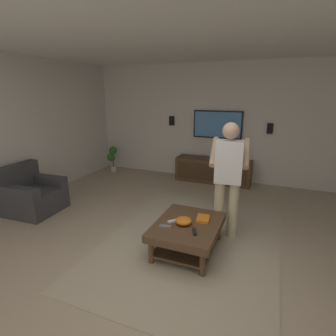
{
  "coord_description": "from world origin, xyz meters",
  "views": [
    {
      "loc": [
        -2.47,
        -1.04,
        2.02
      ],
      "look_at": [
        0.76,
        0.29,
        1.02
      ],
      "focal_mm": 28.55,
      "sensor_mm": 36.0,
      "label": 1
    }
  ],
  "objects_px": {
    "person_standing": "(228,174)",
    "vase_round": "(235,156)",
    "armchair": "(32,196)",
    "wall_speaker_left": "(270,128)",
    "coffee_table": "(187,230)",
    "remote_black": "(194,232)",
    "remote_white": "(173,221)",
    "media_console": "(213,170)",
    "tv": "(217,125)",
    "book": "(203,219)",
    "potted_plant_short": "(112,157)",
    "remote_grey": "(165,226)",
    "wall_speaker_right": "(172,121)",
    "bowl": "(184,221)"
  },
  "relations": [
    {
      "from": "person_standing",
      "to": "vase_round",
      "type": "bearing_deg",
      "value": -0.02
    },
    {
      "from": "armchair",
      "to": "wall_speaker_left",
      "type": "distance_m",
      "value": 4.84
    },
    {
      "from": "coffee_table",
      "to": "remote_black",
      "type": "height_order",
      "value": "remote_black"
    },
    {
      "from": "wall_speaker_left",
      "to": "person_standing",
      "type": "bearing_deg",
      "value": 170.86
    },
    {
      "from": "armchair",
      "to": "remote_white",
      "type": "xyz_separation_m",
      "value": [
        -0.18,
        -2.69,
        0.13
      ]
    },
    {
      "from": "media_console",
      "to": "tv",
      "type": "distance_m",
      "value": 1.05
    },
    {
      "from": "coffee_table",
      "to": "book",
      "type": "height_order",
      "value": "book"
    },
    {
      "from": "book",
      "to": "wall_speaker_left",
      "type": "xyz_separation_m",
      "value": [
        2.98,
        -0.63,
        0.85
      ]
    },
    {
      "from": "potted_plant_short",
      "to": "remote_grey",
      "type": "xyz_separation_m",
      "value": [
        -2.94,
        -2.73,
        0.02
      ]
    },
    {
      "from": "remote_black",
      "to": "wall_speaker_right",
      "type": "bearing_deg",
      "value": -176.94
    },
    {
      "from": "armchair",
      "to": "potted_plant_short",
      "type": "distance_m",
      "value": 2.59
    },
    {
      "from": "armchair",
      "to": "potted_plant_short",
      "type": "xyz_separation_m",
      "value": [
        2.59,
        0.08,
        0.12
      ]
    },
    {
      "from": "vase_round",
      "to": "bowl",
      "type": "bearing_deg",
      "value": 176.72
    },
    {
      "from": "coffee_table",
      "to": "armchair",
      "type": "bearing_deg",
      "value": 87.17
    },
    {
      "from": "person_standing",
      "to": "bowl",
      "type": "xyz_separation_m",
      "value": [
        -0.64,
        0.42,
        -0.49
      ]
    },
    {
      "from": "media_console",
      "to": "potted_plant_short",
      "type": "bearing_deg",
      "value": -86.52
    },
    {
      "from": "media_console",
      "to": "wall_speaker_right",
      "type": "distance_m",
      "value": 1.57
    },
    {
      "from": "remote_white",
      "to": "potted_plant_short",
      "type": "bearing_deg",
      "value": -93.18
    },
    {
      "from": "media_console",
      "to": "person_standing",
      "type": "height_order",
      "value": "person_standing"
    },
    {
      "from": "person_standing",
      "to": "wall_speaker_right",
      "type": "bearing_deg",
      "value": 29.57
    },
    {
      "from": "armchair",
      "to": "media_console",
      "type": "distance_m",
      "value": 3.74
    },
    {
      "from": "remote_white",
      "to": "wall_speaker_right",
      "type": "relative_size",
      "value": 0.68
    },
    {
      "from": "tv",
      "to": "remote_black",
      "type": "bearing_deg",
      "value": 8.32
    },
    {
      "from": "remote_white",
      "to": "wall_speaker_left",
      "type": "xyz_separation_m",
      "value": [
        3.18,
        -0.97,
        0.85
      ]
    },
    {
      "from": "armchair",
      "to": "tv",
      "type": "distance_m",
      "value": 4.05
    },
    {
      "from": "book",
      "to": "vase_round",
      "type": "xyz_separation_m",
      "value": [
        2.71,
        0.03,
        0.24
      ]
    },
    {
      "from": "person_standing",
      "to": "potted_plant_short",
      "type": "relative_size",
      "value": 2.49
    },
    {
      "from": "vase_round",
      "to": "wall_speaker_right",
      "type": "bearing_deg",
      "value": 80.47
    },
    {
      "from": "book",
      "to": "media_console",
      "type": "bearing_deg",
      "value": 2.47
    },
    {
      "from": "wall_speaker_right",
      "to": "potted_plant_short",
      "type": "bearing_deg",
      "value": 105.46
    },
    {
      "from": "coffee_table",
      "to": "wall_speaker_right",
      "type": "xyz_separation_m",
      "value": [
        3.14,
        1.46,
        1.05
      ]
    },
    {
      "from": "potted_plant_short",
      "to": "bowl",
      "type": "relative_size",
      "value": 3.21
    },
    {
      "from": "person_standing",
      "to": "remote_grey",
      "type": "relative_size",
      "value": 10.93
    },
    {
      "from": "remote_white",
      "to": "armchair",
      "type": "bearing_deg",
      "value": -52.11
    },
    {
      "from": "person_standing",
      "to": "wall_speaker_left",
      "type": "bearing_deg",
      "value": -15.35
    },
    {
      "from": "bowl",
      "to": "remote_grey",
      "type": "height_order",
      "value": "bowl"
    },
    {
      "from": "remote_black",
      "to": "wall_speaker_left",
      "type": "bearing_deg",
      "value": 146.42
    },
    {
      "from": "coffee_table",
      "to": "wall_speaker_right",
      "type": "relative_size",
      "value": 4.55
    },
    {
      "from": "armchair",
      "to": "remote_white",
      "type": "relative_size",
      "value": 5.67
    },
    {
      "from": "bowl",
      "to": "vase_round",
      "type": "distance_m",
      "value": 2.93
    },
    {
      "from": "bowl",
      "to": "coffee_table",
      "type": "bearing_deg",
      "value": -37.45
    },
    {
      "from": "armchair",
      "to": "book",
      "type": "relative_size",
      "value": 3.87
    },
    {
      "from": "remote_white",
      "to": "remote_grey",
      "type": "xyz_separation_m",
      "value": [
        -0.17,
        0.04,
        0.0
      ]
    },
    {
      "from": "media_console",
      "to": "wall_speaker_right",
      "type": "height_order",
      "value": "wall_speaker_right"
    },
    {
      "from": "remote_grey",
      "to": "wall_speaker_right",
      "type": "relative_size",
      "value": 0.68
    },
    {
      "from": "potted_plant_short",
      "to": "remote_black",
      "type": "bearing_deg",
      "value": -133.27
    },
    {
      "from": "book",
      "to": "wall_speaker_right",
      "type": "height_order",
      "value": "wall_speaker_right"
    },
    {
      "from": "potted_plant_short",
      "to": "wall_speaker_right",
      "type": "height_order",
      "value": "wall_speaker_right"
    },
    {
      "from": "book",
      "to": "remote_grey",
      "type": "bearing_deg",
      "value": 126.24
    },
    {
      "from": "person_standing",
      "to": "remote_grey",
      "type": "bearing_deg",
      "value": 136.78
    }
  ]
}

